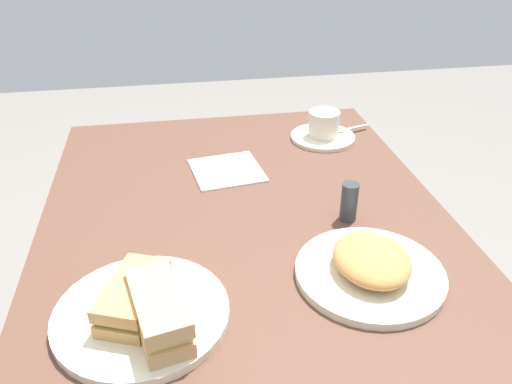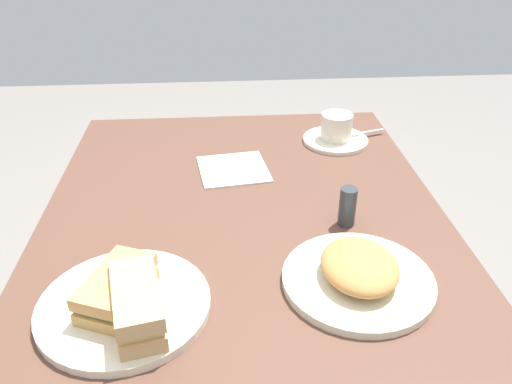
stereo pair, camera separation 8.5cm
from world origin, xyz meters
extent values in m
cube|color=brown|center=(0.00, 0.00, 0.72)|extent=(1.02, 0.79, 0.03)
cylinder|color=brown|center=(0.44, -0.32, 0.35)|extent=(0.06, 0.06, 0.70)
cylinder|color=brown|center=(0.44, 0.32, 0.35)|extent=(0.06, 0.06, 0.70)
cylinder|color=beige|center=(-0.24, 0.19, 0.74)|extent=(0.26, 0.26, 0.01)
cube|color=tan|center=(-0.24, 0.20, 0.76)|extent=(0.15, 0.11, 0.02)
cube|color=#6C8C4E|center=(-0.24, 0.20, 0.77)|extent=(0.14, 0.11, 0.01)
cube|color=tan|center=(-0.24, 0.20, 0.78)|extent=(0.15, 0.11, 0.02)
cube|color=tan|center=(-0.28, 0.17, 0.76)|extent=(0.15, 0.09, 0.03)
cube|color=#E1C673|center=(-0.28, 0.17, 0.78)|extent=(0.14, 0.09, 0.01)
cube|color=tan|center=(-0.28, 0.17, 0.79)|extent=(0.15, 0.09, 0.03)
cylinder|color=beige|center=(0.32, -0.25, 0.74)|extent=(0.16, 0.16, 0.01)
cylinder|color=beige|center=(0.32, -0.25, 0.77)|extent=(0.08, 0.08, 0.06)
cylinder|color=#AC7D47|center=(0.32, -0.25, 0.80)|extent=(0.07, 0.07, 0.01)
torus|color=beige|center=(0.36, -0.24, 0.77)|extent=(0.05, 0.02, 0.04)
cube|color=silver|center=(0.35, -0.34, 0.74)|extent=(0.03, 0.07, 0.00)
ellipsoid|color=silver|center=(0.34, -0.30, 0.74)|extent=(0.02, 0.03, 0.01)
cylinder|color=beige|center=(-0.21, -0.17, 0.74)|extent=(0.24, 0.24, 0.01)
ellipsoid|color=#C28445|center=(-0.21, -0.17, 0.77)|extent=(0.15, 0.12, 0.04)
cube|color=white|center=(0.19, 0.01, 0.73)|extent=(0.17, 0.17, 0.00)
cylinder|color=#33383D|center=(-0.04, -0.19, 0.77)|extent=(0.03, 0.03, 0.08)
camera|label=1|loc=(-0.82, 0.12, 1.28)|focal=36.08mm
camera|label=2|loc=(-0.83, 0.04, 1.28)|focal=36.08mm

